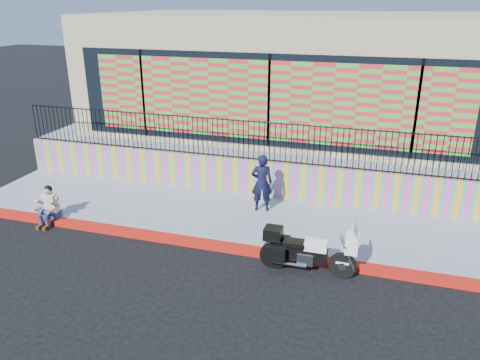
% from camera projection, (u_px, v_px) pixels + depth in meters
% --- Properties ---
extents(ground, '(90.00, 90.00, 0.00)m').
position_uv_depth(ground, '(226.00, 250.00, 11.40)').
color(ground, black).
rests_on(ground, ground).
extents(red_curb, '(16.00, 0.30, 0.15)m').
position_uv_depth(red_curb, '(226.00, 247.00, 11.37)').
color(red_curb, red).
rests_on(red_curb, ground).
extents(sidewalk, '(16.00, 3.00, 0.15)m').
position_uv_depth(sidewalk, '(245.00, 219.00, 12.84)').
color(sidewalk, '#8C93A8').
rests_on(sidewalk, ground).
extents(mural_wall, '(16.00, 0.20, 1.10)m').
position_uv_depth(mural_wall, '(260.00, 178.00, 14.05)').
color(mural_wall, '#FB42AD').
rests_on(mural_wall, sidewalk).
extents(metal_fence, '(15.80, 0.04, 1.20)m').
position_uv_depth(metal_fence, '(261.00, 141.00, 13.63)').
color(metal_fence, black).
rests_on(metal_fence, mural_wall).
extents(elevated_platform, '(16.00, 10.00, 1.25)m').
position_uv_depth(elevated_platform, '(293.00, 136.00, 18.62)').
color(elevated_platform, '#8C93A8').
rests_on(elevated_platform, ground).
extents(storefront_building, '(14.00, 8.06, 4.00)m').
position_uv_depth(storefront_building, '(295.00, 70.00, 17.48)').
color(storefront_building, tan).
rests_on(storefront_building, elevated_platform).
extents(police_motorcycle, '(2.10, 0.70, 1.31)m').
position_uv_depth(police_motorcycle, '(306.00, 250.00, 10.30)').
color(police_motorcycle, black).
rests_on(police_motorcycle, ground).
extents(police_officer, '(0.68, 0.54, 1.64)m').
position_uv_depth(police_officer, '(262.00, 183.00, 12.93)').
color(police_officer, black).
rests_on(police_officer, sidewalk).
extents(seated_man, '(0.54, 0.71, 1.06)m').
position_uv_depth(seated_man, '(48.00, 209.00, 12.52)').
color(seated_man, navy).
rests_on(seated_man, ground).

